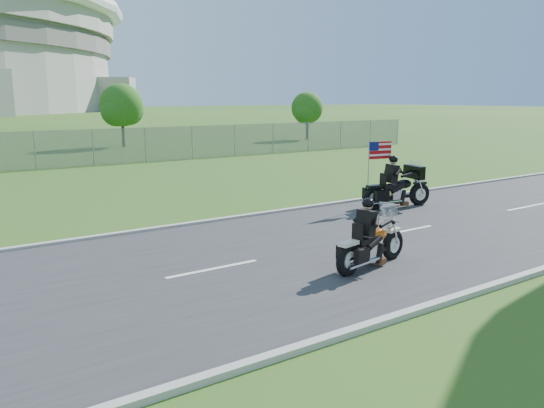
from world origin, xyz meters
TOP-DOWN VIEW (x-y plane):
  - ground at (0.00, 0.00)m, footprint 420.00×420.00m
  - road at (0.00, 0.00)m, footprint 120.00×8.00m
  - curb_north at (0.00, 4.05)m, footprint 120.00×0.18m
  - curb_south at (0.00, -4.05)m, footprint 120.00×0.18m
  - tree_fence_near at (6.04, 30.04)m, footprint 3.52×3.28m
  - tree_fence_far at (22.04, 28.03)m, footprint 3.08×2.87m
  - motorcycle_lead at (0.96, -1.78)m, footprint 2.38×0.87m
  - motorcycle_follow at (6.30, 2.47)m, footprint 2.70×1.05m

SIDE VIEW (x-z plane):
  - ground at x=0.00m, z-range 0.00..0.00m
  - road at x=0.00m, z-range 0.00..0.04m
  - curb_north at x=0.00m, z-range -0.01..0.11m
  - curb_south at x=0.00m, z-range -0.01..0.11m
  - motorcycle_lead at x=0.96m, z-range -0.30..1.32m
  - motorcycle_follow at x=6.30m, z-range -0.51..1.75m
  - tree_fence_far at x=22.04m, z-range 0.54..4.74m
  - tree_fence_near at x=6.04m, z-range 0.60..5.35m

